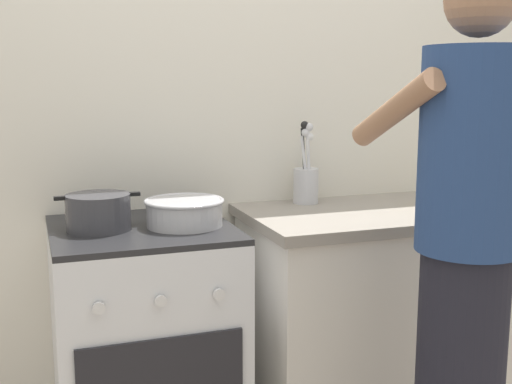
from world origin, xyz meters
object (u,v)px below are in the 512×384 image
(pot, at_px, (98,212))
(oil_bottle, at_px, (441,180))
(mixing_bowl, at_px, (184,211))
(person, at_px, (465,263))
(utensil_crock, at_px, (306,180))
(stove_range, at_px, (145,353))

(pot, xyz_separation_m, oil_bottle, (1.28, -0.07, 0.05))
(pot, distance_m, oil_bottle, 1.28)
(mixing_bowl, bearing_deg, oil_bottle, -1.92)
(pot, height_order, person, person)
(utensil_crock, height_order, oil_bottle, utensil_crock)
(stove_range, xyz_separation_m, utensil_crock, (0.70, 0.21, 0.54))
(stove_range, relative_size, person, 0.53)
(mixing_bowl, bearing_deg, pot, 173.16)
(oil_bottle, bearing_deg, mixing_bowl, 178.08)
(pot, distance_m, mixing_bowl, 0.28)
(oil_bottle, bearing_deg, stove_range, 176.48)
(oil_bottle, bearing_deg, pot, 177.00)
(person, bearing_deg, pot, 147.64)
(oil_bottle, relative_size, person, 0.15)
(stove_range, height_order, oil_bottle, oil_bottle)
(pot, relative_size, mixing_bowl, 1.02)
(pot, xyz_separation_m, person, (0.98, -0.62, -0.10))
(mixing_bowl, height_order, oil_bottle, oil_bottle)
(mixing_bowl, distance_m, person, 0.91)
(mixing_bowl, bearing_deg, utensil_crock, 23.54)
(stove_range, bearing_deg, utensil_crock, 16.45)
(stove_range, distance_m, oil_bottle, 1.27)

